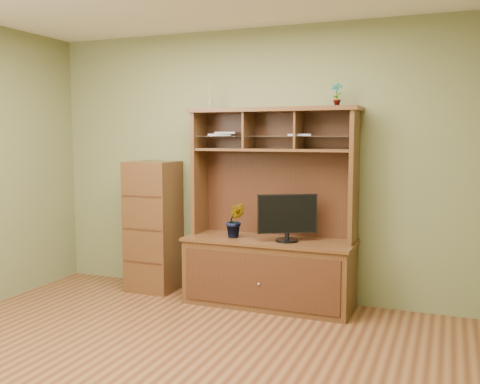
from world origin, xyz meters
The scene contains 8 objects.
room centered at (0.00, 0.00, 1.35)m, with size 4.54×4.04×2.74m.
media_hutch centered at (0.27, 1.73, 0.52)m, with size 1.66×0.61×1.90m.
monitor centered at (0.47, 1.65, 0.88)m, with size 0.51×0.32×0.44m.
orchid_plant centered at (-0.06, 1.65, 0.82)m, with size 0.19×0.15×0.34m, color #2F501B.
top_plant centered at (0.88, 1.80, 2.01)m, with size 0.12×0.08×0.22m, color #346222.
reed_diffuser centered at (-0.39, 1.80, 2.01)m, with size 0.06×0.06×0.28m.
magazines centered at (0.00, 1.80, 1.65)m, with size 1.07×0.23×0.04m.
side_cabinet centered at (-1.04, 1.76, 0.68)m, with size 0.49×0.45×1.37m.
Camera 1 is at (1.87, -3.09, 1.63)m, focal length 40.00 mm.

